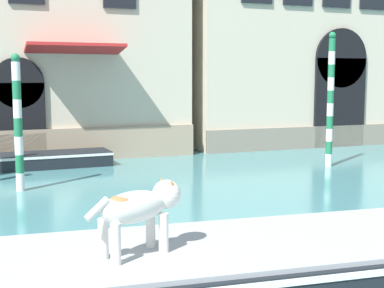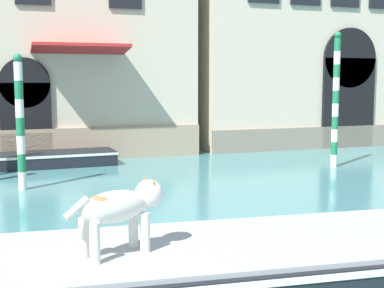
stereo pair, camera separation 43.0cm
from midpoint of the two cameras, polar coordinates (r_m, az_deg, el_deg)
name	(u,v)px [view 1 (the left image)]	position (r m, az deg, el deg)	size (l,w,h in m)	color
boat_foreground	(241,267)	(7.07, 3.49, -12.97)	(7.72, 3.02, 0.73)	black
dog_on_deck	(140,207)	(6.39, -7.48, -6.70)	(1.26, 0.67, 0.87)	silver
boat_moored_near_palazzo	(17,161)	(17.49, -18.80, -1.74)	(5.82, 1.55, 0.46)	black
mooring_pole_0	(330,100)	(17.33, 13.86, 4.62)	(0.21, 0.21, 4.22)	white
mooring_pole_3	(18,123)	(13.89, -18.92, 2.18)	(0.21, 0.21, 3.40)	white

